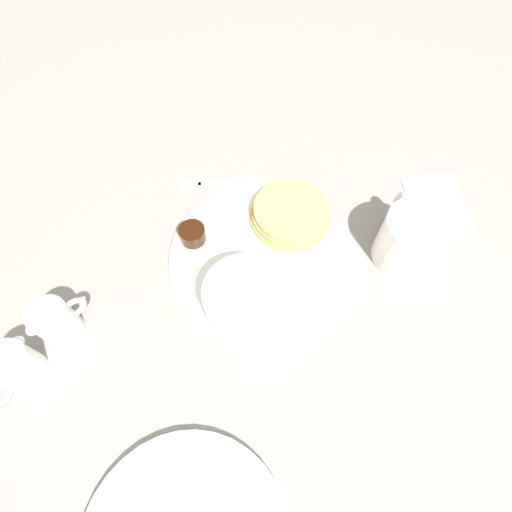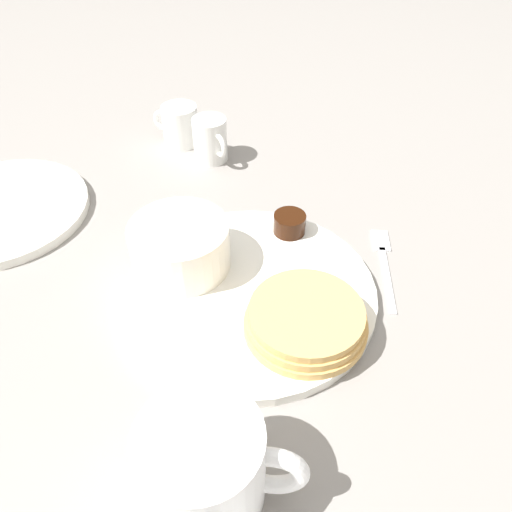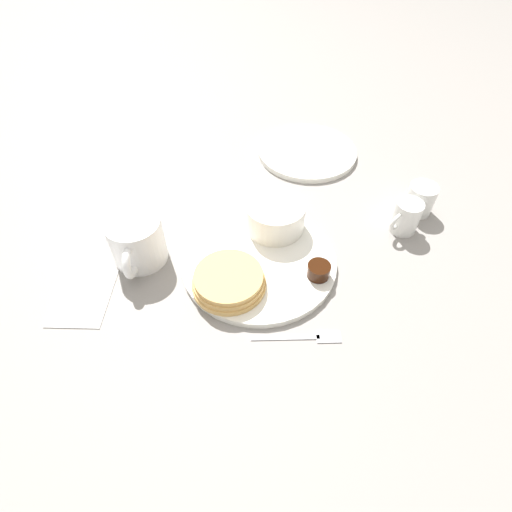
{
  "view_description": "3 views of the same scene",
  "coord_description": "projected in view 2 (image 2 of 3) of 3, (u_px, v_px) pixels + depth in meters",
  "views": [
    {
      "loc": [
        -0.28,
        -0.0,
        0.51
      ],
      "look_at": [
        -0.01,
        0.01,
        0.02
      ],
      "focal_mm": 28.0,
      "sensor_mm": 36.0,
      "label": 1
    },
    {
      "loc": [
        0.08,
        -0.35,
        0.39
      ],
      "look_at": [
        0.0,
        0.02,
        0.04
      ],
      "focal_mm": 35.0,
      "sensor_mm": 36.0,
      "label": 2
    },
    {
      "loc": [
        0.45,
        0.05,
        0.52
      ],
      "look_at": [
        0.01,
        -0.0,
        0.03
      ],
      "focal_mm": 28.0,
      "sensor_mm": 36.0,
      "label": 3
    }
  ],
  "objects": [
    {
      "name": "butter_ramekin",
      "position": [
        177.0,
        242.0,
        0.56
      ],
      "size": [
        0.05,
        0.05,
        0.04
      ],
      "color": "white",
      "rests_on": "plate"
    },
    {
      "name": "creamer_pitcher_far",
      "position": [
        180.0,
        125.0,
        0.75
      ],
      "size": [
        0.08,
        0.05,
        0.06
      ],
      "color": "white",
      "rests_on": "ground_plane"
    },
    {
      "name": "coffee_mug",
      "position": [
        206.0,
        465.0,
        0.36
      ],
      "size": [
        0.12,
        0.09,
        0.08
      ],
      "color": "white",
      "rests_on": "ground_plane"
    },
    {
      "name": "syrup_cup",
      "position": [
        290.0,
        224.0,
        0.59
      ],
      "size": [
        0.04,
        0.04,
        0.02
      ],
      "color": "black",
      "rests_on": "plate"
    },
    {
      "name": "fork",
      "position": [
        384.0,
        258.0,
        0.58
      ],
      "size": [
        0.03,
        0.14,
        0.0
      ],
      "color": "silver",
      "rests_on": "ground_plane"
    },
    {
      "name": "plate",
      "position": [
        249.0,
        292.0,
        0.53
      ],
      "size": [
        0.27,
        0.27,
        0.01
      ],
      "color": "white",
      "rests_on": "ground_plane"
    },
    {
      "name": "ground_plane",
      "position": [
        250.0,
        296.0,
        0.53
      ],
      "size": [
        4.0,
        4.0,
        0.0
      ],
      "primitive_type": "plane",
      "color": "gray"
    },
    {
      "name": "creamer_pitcher_near",
      "position": [
        210.0,
        139.0,
        0.71
      ],
      "size": [
        0.06,
        0.06,
        0.07
      ],
      "color": "white",
      "rests_on": "ground_plane"
    },
    {
      "name": "pancake_stack",
      "position": [
        306.0,
        319.0,
        0.48
      ],
      "size": [
        0.12,
        0.12,
        0.03
      ],
      "color": "tan",
      "rests_on": "plate"
    },
    {
      "name": "bowl",
      "position": [
        180.0,
        245.0,
        0.53
      ],
      "size": [
        0.11,
        0.11,
        0.05
      ],
      "color": "white",
      "rests_on": "plate"
    }
  ]
}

